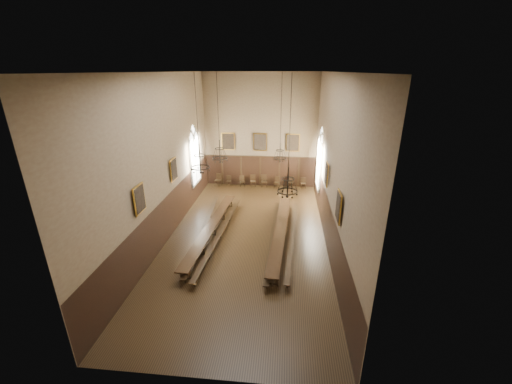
# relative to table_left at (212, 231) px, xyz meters

# --- Properties ---
(floor) EXTENTS (9.00, 18.00, 0.02)m
(floor) POSITION_rel_table_left_xyz_m (2.06, 0.03, -0.37)
(floor) COLOR black
(floor) RESTS_ON ground
(ceiling) EXTENTS (9.00, 18.00, 0.02)m
(ceiling) POSITION_rel_table_left_xyz_m (2.06, 0.03, 8.65)
(ceiling) COLOR black
(ceiling) RESTS_ON ground
(wall_back) EXTENTS (9.00, 0.02, 9.00)m
(wall_back) POSITION_rel_table_left_xyz_m (2.06, 9.04, 4.14)
(wall_back) COLOR #776549
(wall_back) RESTS_ON ground
(wall_front) EXTENTS (9.00, 0.02, 9.00)m
(wall_front) POSITION_rel_table_left_xyz_m (2.06, -8.98, 4.14)
(wall_front) COLOR #776549
(wall_front) RESTS_ON ground
(wall_left) EXTENTS (0.02, 18.00, 9.00)m
(wall_left) POSITION_rel_table_left_xyz_m (-2.45, 0.03, 4.14)
(wall_left) COLOR #776549
(wall_left) RESTS_ON ground
(wall_right) EXTENTS (0.02, 18.00, 9.00)m
(wall_right) POSITION_rel_table_left_xyz_m (6.57, 0.03, 4.14)
(wall_right) COLOR #776549
(wall_right) RESTS_ON ground
(wainscot_panelling) EXTENTS (9.00, 18.00, 2.50)m
(wainscot_panelling) POSITION_rel_table_left_xyz_m (2.06, 0.03, 0.89)
(wainscot_panelling) COLOR black
(wainscot_panelling) RESTS_ON floor
(table_left) EXTENTS (1.23, 9.28, 0.72)m
(table_left) POSITION_rel_table_left_xyz_m (0.00, 0.00, 0.00)
(table_left) COLOR black
(table_left) RESTS_ON floor
(table_right) EXTENTS (1.17, 9.18, 0.71)m
(table_right) POSITION_rel_table_left_xyz_m (3.98, -0.07, -0.00)
(table_right) COLOR black
(table_right) RESTS_ON floor
(bench_left_outer) EXTENTS (0.92, 9.90, 0.45)m
(bench_left_outer) POSITION_rel_table_left_xyz_m (-0.51, 0.19, -0.08)
(bench_left_outer) COLOR black
(bench_left_outer) RESTS_ON floor
(bench_left_inner) EXTENTS (0.90, 9.61, 0.43)m
(bench_left_inner) POSITION_rel_table_left_xyz_m (0.56, -0.14, -0.09)
(bench_left_inner) COLOR black
(bench_left_inner) RESTS_ON floor
(bench_right_inner) EXTENTS (0.48, 9.19, 0.41)m
(bench_right_inner) POSITION_rel_table_left_xyz_m (3.59, -0.19, -0.10)
(bench_right_inner) COLOR black
(bench_right_inner) RESTS_ON floor
(bench_right_outer) EXTENTS (0.85, 9.07, 0.41)m
(bench_right_outer) POSITION_rel_table_left_xyz_m (4.67, -0.11, -0.10)
(bench_right_outer) COLOR black
(bench_right_outer) RESTS_ON floor
(chair_0) EXTENTS (0.57, 0.57, 1.03)m
(chair_0) POSITION_rel_table_left_xyz_m (-1.43, 8.51, -0.05)
(chair_0) COLOR black
(chair_0) RESTS_ON floor
(chair_1) EXTENTS (0.42, 0.42, 0.86)m
(chair_1) POSITION_rel_table_left_xyz_m (-0.52, 8.62, -0.10)
(chair_1) COLOR black
(chair_1) RESTS_ON floor
(chair_2) EXTENTS (0.49, 0.49, 0.89)m
(chair_2) POSITION_rel_table_left_xyz_m (0.62, 8.56, -0.09)
(chair_2) COLOR black
(chair_2) RESTS_ON floor
(chair_3) EXTENTS (0.50, 0.50, 0.98)m
(chair_3) POSITION_rel_table_left_xyz_m (1.51, 8.64, -0.07)
(chair_3) COLOR black
(chair_3) RESTS_ON floor
(chair_4) EXTENTS (0.52, 0.52, 1.03)m
(chair_4) POSITION_rel_table_left_xyz_m (2.45, 8.59, -0.05)
(chair_4) COLOR black
(chair_4) RESTS_ON floor
(chair_5) EXTENTS (0.48, 0.48, 0.95)m
(chair_5) POSITION_rel_table_left_xyz_m (3.50, 8.53, -0.07)
(chair_5) COLOR black
(chair_5) RESTS_ON floor
(chair_6) EXTENTS (0.55, 0.55, 0.98)m
(chair_6) POSITION_rel_table_left_xyz_m (4.59, 8.55, -0.06)
(chair_6) COLOR black
(chair_6) RESTS_ON floor
(chair_7) EXTENTS (0.42, 0.42, 0.87)m
(chair_7) POSITION_rel_table_left_xyz_m (5.67, 8.63, -0.10)
(chair_7) COLOR black
(chair_7) RESTS_ON floor
(chandelier_back_left) EXTENTS (0.92, 0.92, 5.12)m
(chandelier_back_left) POSITION_rel_table_left_xyz_m (0.13, 2.50, 4.00)
(chandelier_back_left) COLOR black
(chandelier_back_left) RESTS_ON ceiling
(chandelier_back_right) EXTENTS (0.77, 0.77, 5.12)m
(chandelier_back_right) POSITION_rel_table_left_xyz_m (3.79, 2.92, 4.04)
(chandelier_back_right) COLOR black
(chandelier_back_right) RESTS_ON ceiling
(chandelier_front_left) EXTENTS (0.90, 0.90, 4.32)m
(chandelier_front_left) POSITION_rel_table_left_xyz_m (0.19, -2.11, 4.75)
(chandelier_front_left) COLOR black
(chandelier_front_left) RESTS_ON ceiling
(chandelier_front_right) EXTENTS (0.92, 0.92, 5.22)m
(chandelier_front_right) POSITION_rel_table_left_xyz_m (4.28, -2.49, 3.90)
(chandelier_front_right) COLOR black
(chandelier_front_right) RESTS_ON ceiling
(portrait_back_0) EXTENTS (1.10, 0.12, 1.40)m
(portrait_back_0) POSITION_rel_table_left_xyz_m (-0.54, 8.91, 3.34)
(portrait_back_0) COLOR gold
(portrait_back_0) RESTS_ON wall_back
(portrait_back_1) EXTENTS (1.10, 0.12, 1.40)m
(portrait_back_1) POSITION_rel_table_left_xyz_m (2.06, 8.91, 3.34)
(portrait_back_1) COLOR gold
(portrait_back_1) RESTS_ON wall_back
(portrait_back_2) EXTENTS (1.10, 0.12, 1.40)m
(portrait_back_2) POSITION_rel_table_left_xyz_m (4.66, 8.91, 3.34)
(portrait_back_2) COLOR gold
(portrait_back_2) RESTS_ON wall_back
(portrait_left_0) EXTENTS (0.12, 1.00, 1.30)m
(portrait_left_0) POSITION_rel_table_left_xyz_m (-2.32, 1.03, 3.34)
(portrait_left_0) COLOR gold
(portrait_left_0) RESTS_ON wall_left
(portrait_left_1) EXTENTS (0.12, 1.00, 1.30)m
(portrait_left_1) POSITION_rel_table_left_xyz_m (-2.32, -3.47, 3.34)
(portrait_left_1) COLOR gold
(portrait_left_1) RESTS_ON wall_left
(portrait_right_0) EXTENTS (0.12, 1.00, 1.30)m
(portrait_right_0) POSITION_rel_table_left_xyz_m (6.44, 1.03, 3.34)
(portrait_right_0) COLOR gold
(portrait_right_0) RESTS_ON wall_right
(portrait_right_1) EXTENTS (0.12, 1.00, 1.30)m
(portrait_right_1) POSITION_rel_table_left_xyz_m (6.44, -3.47, 3.34)
(portrait_right_1) COLOR gold
(portrait_right_1) RESTS_ON wall_right
(window_right) EXTENTS (0.20, 2.20, 4.60)m
(window_right) POSITION_rel_table_left_xyz_m (6.49, 5.53, 3.04)
(window_right) COLOR white
(window_right) RESTS_ON wall_right
(window_left) EXTENTS (0.20, 2.20, 4.60)m
(window_left) POSITION_rel_table_left_xyz_m (-2.37, 5.53, 3.04)
(window_left) COLOR white
(window_left) RESTS_ON wall_left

